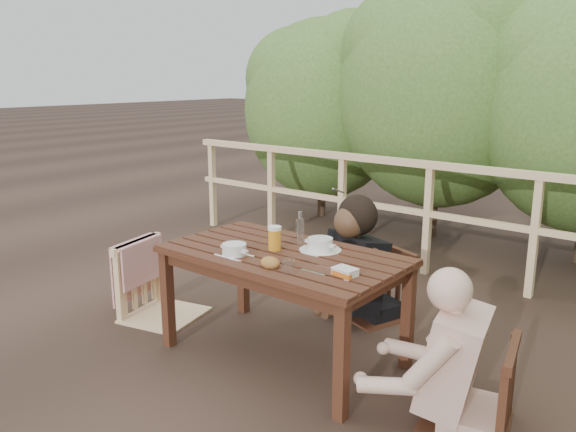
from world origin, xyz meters
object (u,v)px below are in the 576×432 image
Objects in this scene: table at (283,306)px; soup_far at (320,245)px; chair_far at (374,255)px; tumbler at (288,267)px; chair_left at (162,248)px; diner_right at (481,302)px; butter_tub at (345,273)px; chair_right at (471,344)px; soup_near at (234,250)px; bottle at (300,229)px; beer_glass at (275,239)px; woman at (377,223)px; bread_roll at (270,263)px.

soup_far is (0.15, 0.18, 0.38)m from table.
tumbler is at bearing -63.03° from chair_far.
chair_left is 0.77× the size of diner_right.
chair_left is 8.07× the size of butter_tub.
tumbler is at bearing 92.96° from diner_right.
tumbler is (-0.94, -0.26, 0.27)m from chair_right.
chair_far is (0.11, 0.91, 0.13)m from table.
table is 5.93× the size of soup_near.
soup_near is 0.45m from bottle.
beer_glass is at bearing 62.42° from soup_near.
butter_tub is at bearing 131.72° from woman.
butter_tub is at bearing 8.66° from soup_near.
tumbler reaches higher than butter_tub.
diner_right is at bearing -9.47° from soup_far.
bread_roll reaches higher than table.
table is 11.97× the size of bread_roll.
soup_far is (0.34, 0.41, 0.00)m from soup_near.
chair_far is 1.03× the size of chair_right.
bottle reaches higher than soup_far.
tumbler is at bearing 116.85° from woman.
soup_far is at bearing 86.50° from bread_roll.
chair_far is at bearing 78.98° from beer_glass.
bread_roll is at bearing -73.05° from bottle.
table is at bearing -85.89° from bottle.
woman reaches higher than bottle.
tumbler is (1.32, -0.19, 0.19)m from chair_left.
butter_tub is (0.53, -0.12, 0.36)m from table.
chair_left is 4.25× the size of soup_near.
beer_glass is 0.61m from butter_tub.
chair_left is 1.53m from chair_far.
butter_tub is (0.42, -1.02, 0.24)m from chair_far.
table is at bearing -3.51° from beer_glass.
diner_right reaches higher than tumbler.
bottle is at bearing -110.84° from chair_right.
chair_far is at bearing 90.69° from bread_roll.
bread_roll is (0.01, -1.19, 0.01)m from woman.
tumbler reaches higher than table.
woman is at bearing 38.09° from diner_right.
tumbler is at bearing -4.35° from soup_near.
chair_left is 0.75× the size of woman.
bottle is at bearing 158.26° from butter_tub.
chair_left is 1.03m from beer_glass.
bottle reaches higher than soup_near.
bread_roll is 0.33m from beer_glass.
soup_far reaches higher than soup_near.
beer_glass is at bearing 175.99° from butter_tub.
beer_glass is at bearing -102.27° from chair_right.
bottle is (-0.14, 0.44, 0.08)m from bread_roll.
table is at bearing 115.24° from bread_roll.
diner_right is (1.11, -0.91, 0.21)m from chair_far.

